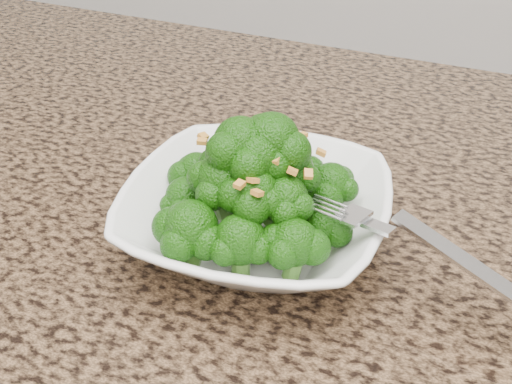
% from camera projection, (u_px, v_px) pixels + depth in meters
% --- Properties ---
extents(granite_counter, '(1.64, 1.04, 0.03)m').
position_uv_depth(granite_counter, '(288.00, 332.00, 0.48)').
color(granite_counter, brown).
rests_on(granite_counter, cabinet).
extents(bowl, '(0.24, 0.24, 0.05)m').
position_uv_depth(bowl, '(256.00, 216.00, 0.53)').
color(bowl, white).
rests_on(bowl, granite_counter).
extents(broccoli_pile, '(0.19, 0.19, 0.07)m').
position_uv_depth(broccoli_pile, '(256.00, 149.00, 0.49)').
color(broccoli_pile, '#175009').
rests_on(broccoli_pile, bowl).
extents(garlic_topping, '(0.11, 0.11, 0.01)m').
position_uv_depth(garlic_topping, '(256.00, 101.00, 0.47)').
color(garlic_topping, gold).
rests_on(garlic_topping, broccoli_pile).
extents(fork, '(0.20, 0.09, 0.01)m').
position_uv_depth(fork, '(384.00, 228.00, 0.46)').
color(fork, silver).
rests_on(fork, bowl).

